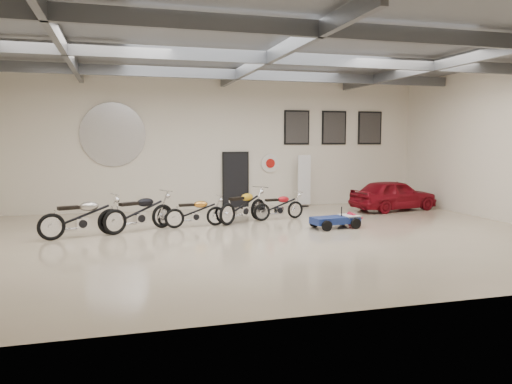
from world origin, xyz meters
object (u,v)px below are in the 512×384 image
object	(u,v)px
banner_stand	(304,182)
motorcycle_black	(139,211)
motorcycle_gold	(195,211)
vintage_car	(393,195)
motorcycle_silver	(82,216)
motorcycle_red	(279,206)
motorcycle_yellow	(243,205)
go_kart	(339,217)

from	to	relation	value
banner_stand	motorcycle_black	size ratio (longest dim) A/B	0.90
motorcycle_gold	vintage_car	xyz separation A→B (m)	(7.66, 1.60, 0.10)
motorcycle_black	motorcycle_gold	xyz separation A→B (m)	(1.65, 0.27, -0.10)
motorcycle_silver	motorcycle_black	bearing A→B (deg)	0.11
motorcycle_silver	motorcycle_red	xyz separation A→B (m)	(6.05, 1.42, -0.11)
motorcycle_silver	motorcycle_black	size ratio (longest dim) A/B	1.01
motorcycle_silver	motorcycle_yellow	xyz separation A→B (m)	(4.78, 1.21, -0.03)
motorcycle_red	go_kart	xyz separation A→B (m)	(1.27, -1.93, -0.14)
motorcycle_black	motorcycle_red	size ratio (longest dim) A/B	1.24
motorcycle_yellow	motorcycle_black	bearing A→B (deg)	156.95
motorcycle_red	go_kart	world-z (taller)	motorcycle_red
motorcycle_black	motorcycle_yellow	bearing A→B (deg)	-15.67
motorcycle_silver	vintage_car	world-z (taller)	same
motorcycle_black	motorcycle_yellow	size ratio (longest dim) A/B	1.04
motorcycle_black	motorcycle_red	world-z (taller)	motorcycle_black
banner_stand	motorcycle_silver	size ratio (longest dim) A/B	0.89
motorcycle_gold	motorcycle_yellow	size ratio (longest dim) A/B	0.86
banner_stand	motorcycle_red	distance (m)	3.46
motorcycle_red	vintage_car	size ratio (longest dim) A/B	0.53
motorcycle_silver	vintage_car	distance (m)	11.10
motorcycle_yellow	go_kart	size ratio (longest dim) A/B	1.20
vintage_car	motorcycle_gold	bearing A→B (deg)	91.04
motorcycle_gold	motorcycle_yellow	world-z (taller)	motorcycle_yellow
motorcycle_gold	motorcycle_red	world-z (taller)	motorcycle_gold
motorcycle_red	motorcycle_black	bearing A→B (deg)	-179.45
motorcycle_silver	motorcycle_gold	xyz separation A→B (m)	(3.19, 0.78, -0.10)
motorcycle_silver	motorcycle_red	world-z (taller)	motorcycle_silver
motorcycle_black	go_kart	xyz separation A→B (m)	(5.78, -1.02, -0.25)
motorcycle_black	motorcycle_silver	bearing A→B (deg)	170.72
motorcycle_silver	motorcycle_yellow	world-z (taller)	motorcycle_silver
motorcycle_silver	motorcycle_black	distance (m)	1.62
banner_stand	motorcycle_black	distance (m)	7.47
motorcycle_gold	motorcycle_red	distance (m)	2.93
motorcycle_yellow	motorcycle_red	world-z (taller)	motorcycle_yellow
motorcycle_yellow	go_kart	bearing A→B (deg)	-69.38
banner_stand	vintage_car	bearing A→B (deg)	-38.77
motorcycle_gold	banner_stand	bearing A→B (deg)	29.47
banner_stand	go_kart	size ratio (longest dim) A/B	1.11
motorcycle_silver	motorcycle_red	size ratio (longest dim) A/B	1.25
banner_stand	motorcycle_gold	size ratio (longest dim) A/B	1.08
motorcycle_red	go_kart	distance (m)	2.32
motorcycle_gold	vintage_car	size ratio (longest dim) A/B	0.54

